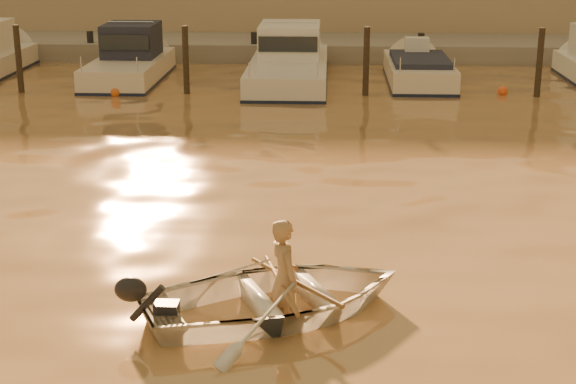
{
  "coord_description": "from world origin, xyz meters",
  "views": [
    {
      "loc": [
        -1.28,
        -11.95,
        4.97
      ],
      "look_at": [
        -1.92,
        1.65,
        0.75
      ],
      "focal_mm": 55.0,
      "sensor_mm": 36.0,
      "label": 1
    }
  ],
  "objects_px": {
    "person": "(284,278)",
    "moored_boat_1": "(129,61)",
    "moored_boat_3": "(419,75)",
    "moored_boat_2": "(289,62)",
    "dinghy": "(277,296)"
  },
  "relations": [
    {
      "from": "person",
      "to": "moored_boat_2",
      "type": "bearing_deg",
      "value": -21.94
    },
    {
      "from": "dinghy",
      "to": "person",
      "type": "xyz_separation_m",
      "value": [
        0.09,
        0.04,
        0.25
      ]
    },
    {
      "from": "person",
      "to": "moored_boat_3",
      "type": "distance_m",
      "value": 17.64
    },
    {
      "from": "person",
      "to": "moored_boat_2",
      "type": "height_order",
      "value": "moored_boat_2"
    },
    {
      "from": "dinghy",
      "to": "person",
      "type": "bearing_deg",
      "value": -90.0
    },
    {
      "from": "person",
      "to": "moored_boat_1",
      "type": "xyz_separation_m",
      "value": [
        -5.87,
        17.31,
        0.13
      ]
    },
    {
      "from": "moored_boat_2",
      "to": "moored_boat_3",
      "type": "xyz_separation_m",
      "value": [
        4.12,
        0.0,
        -0.4
      ]
    },
    {
      "from": "moored_boat_1",
      "to": "moored_boat_3",
      "type": "distance_m",
      "value": 9.27
    },
    {
      "from": "dinghy",
      "to": "moored_boat_1",
      "type": "bearing_deg",
      "value": -5.94
    },
    {
      "from": "moored_boat_1",
      "to": "person",
      "type": "bearing_deg",
      "value": -71.26
    },
    {
      "from": "moored_boat_3",
      "to": "moored_boat_1",
      "type": "bearing_deg",
      "value": 180.0
    },
    {
      "from": "moored_boat_2",
      "to": "moored_boat_1",
      "type": "bearing_deg",
      "value": 180.0
    },
    {
      "from": "moored_boat_1",
      "to": "moored_boat_3",
      "type": "height_order",
      "value": "moored_boat_1"
    },
    {
      "from": "dinghy",
      "to": "moored_boat_3",
      "type": "distance_m",
      "value": 17.7
    },
    {
      "from": "moored_boat_1",
      "to": "moored_boat_3",
      "type": "bearing_deg",
      "value": 0.0
    }
  ]
}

